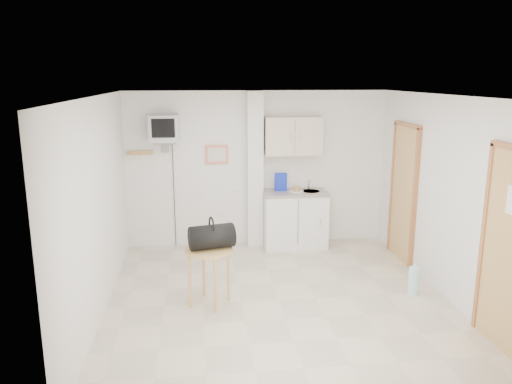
{
  "coord_description": "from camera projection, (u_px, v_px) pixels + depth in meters",
  "views": [
    {
      "loc": [
        -0.94,
        -5.67,
        2.72
      ],
      "look_at": [
        -0.21,
        0.6,
        1.25
      ],
      "focal_mm": 35.0,
      "sensor_mm": 36.0,
      "label": 1
    }
  ],
  "objects": [
    {
      "name": "ground",
      "position": [
        279.0,
        300.0,
        6.2
      ],
      "size": [
        4.5,
        4.5,
        0.0
      ],
      "primitive_type": "plane",
      "color": "beige",
      "rests_on": "ground"
    },
    {
      "name": "duffel_bag",
      "position": [
        212.0,
        236.0,
        5.94
      ],
      "size": [
        0.58,
        0.4,
        0.39
      ],
      "rotation": [
        0.0,
        0.0,
        0.23
      ],
      "color": "black",
      "rests_on": "round_table"
    },
    {
      "name": "crt_television",
      "position": [
        164.0,
        129.0,
        7.56
      ],
      "size": [
        0.44,
        0.45,
        2.15
      ],
      "color": "slate",
      "rests_on": "ground"
    },
    {
      "name": "round_table",
      "position": [
        209.0,
        258.0,
        5.97
      ],
      "size": [
        0.57,
        0.57,
        0.71
      ],
      "rotation": [
        0.0,
        0.0,
        0.27
      ],
      "color": "tan",
      "rests_on": "ground"
    },
    {
      "name": "room_envelope",
      "position": [
        298.0,
        177.0,
        5.97
      ],
      "size": [
        4.24,
        4.54,
        2.55
      ],
      "color": "white",
      "rests_on": "ground"
    },
    {
      "name": "kitchenette",
      "position": [
        294.0,
        198.0,
        8.02
      ],
      "size": [
        1.03,
        0.58,
        2.1
      ],
      "color": "white",
      "rests_on": "ground"
    },
    {
      "name": "water_bottle",
      "position": [
        413.0,
        281.0,
        6.34
      ],
      "size": [
        0.13,
        0.13,
        0.4
      ],
      "color": "#B6DFF0",
      "rests_on": "ground"
    }
  ]
}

